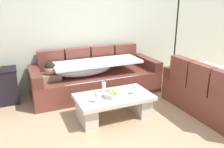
{
  "coord_description": "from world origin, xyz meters",
  "views": [
    {
      "loc": [
        -1.61,
        -2.56,
        1.84
      ],
      "look_at": [
        -0.03,
        1.07,
        0.55
      ],
      "focal_mm": 37.5,
      "sensor_mm": 36.0,
      "label": 1
    }
  ],
  "objects_px": {
    "couch_along_wall": "(94,78)",
    "wine_glass_near_right": "(135,87)",
    "couch_near_window": "(216,94)",
    "wine_glass_near_left": "(97,95)",
    "wine_glass_far_back": "(104,85)",
    "coffee_table": "(114,103)",
    "floor_lamp": "(175,33)",
    "open_magazine": "(132,90)",
    "fruit_bowl": "(112,94)"
  },
  "relations": [
    {
      "from": "wine_glass_near_right",
      "to": "wine_glass_far_back",
      "type": "relative_size",
      "value": 1.0
    },
    {
      "from": "coffee_table",
      "to": "couch_along_wall",
      "type": "bearing_deg",
      "value": 87.4
    },
    {
      "from": "couch_near_window",
      "to": "coffee_table",
      "type": "xyz_separation_m",
      "value": [
        -1.61,
        0.52,
        -0.1
      ]
    },
    {
      "from": "wine_glass_far_back",
      "to": "coffee_table",
      "type": "bearing_deg",
      "value": -63.83
    },
    {
      "from": "wine_glass_near_left",
      "to": "wine_glass_near_right",
      "type": "bearing_deg",
      "value": 3.79
    },
    {
      "from": "wine_glass_far_back",
      "to": "floor_lamp",
      "type": "relative_size",
      "value": 0.09
    },
    {
      "from": "couch_near_window",
      "to": "open_magazine",
      "type": "xyz_separation_m",
      "value": [
        -1.26,
        0.58,
        0.05
      ]
    },
    {
      "from": "open_magazine",
      "to": "floor_lamp",
      "type": "height_order",
      "value": "floor_lamp"
    },
    {
      "from": "couch_near_window",
      "to": "wine_glass_near_right",
      "type": "relative_size",
      "value": 10.56
    },
    {
      "from": "open_magazine",
      "to": "fruit_bowl",
      "type": "bearing_deg",
      "value": -162.07
    },
    {
      "from": "couch_along_wall",
      "to": "couch_near_window",
      "type": "xyz_separation_m",
      "value": [
        1.56,
        -1.6,
        0.01
      ]
    },
    {
      "from": "couch_along_wall",
      "to": "wine_glass_near_left",
      "type": "xyz_separation_m",
      "value": [
        -0.38,
        -1.22,
        0.17
      ]
    },
    {
      "from": "couch_along_wall",
      "to": "wine_glass_far_back",
      "type": "bearing_deg",
      "value": -99.09
    },
    {
      "from": "wine_glass_near_left",
      "to": "floor_lamp",
      "type": "height_order",
      "value": "floor_lamp"
    },
    {
      "from": "wine_glass_near_left",
      "to": "couch_along_wall",
      "type": "bearing_deg",
      "value": 72.53
    },
    {
      "from": "couch_along_wall",
      "to": "wine_glass_near_right",
      "type": "height_order",
      "value": "couch_along_wall"
    },
    {
      "from": "couch_near_window",
      "to": "coffee_table",
      "type": "relative_size",
      "value": 1.46
    },
    {
      "from": "wine_glass_near_left",
      "to": "wine_glass_near_right",
      "type": "height_order",
      "value": "same"
    },
    {
      "from": "wine_glass_near_right",
      "to": "floor_lamp",
      "type": "distance_m",
      "value": 1.99
    },
    {
      "from": "open_magazine",
      "to": "floor_lamp",
      "type": "bearing_deg",
      "value": 34.7
    },
    {
      "from": "open_magazine",
      "to": "couch_along_wall",
      "type": "bearing_deg",
      "value": 110.28
    },
    {
      "from": "wine_glass_near_left",
      "to": "floor_lamp",
      "type": "bearing_deg",
      "value": 26.67
    },
    {
      "from": "wine_glass_near_left",
      "to": "wine_glass_far_back",
      "type": "distance_m",
      "value": 0.41
    },
    {
      "from": "couch_near_window",
      "to": "wine_glass_near_right",
      "type": "xyz_separation_m",
      "value": [
        -1.29,
        0.42,
        0.16
      ]
    },
    {
      "from": "couch_along_wall",
      "to": "floor_lamp",
      "type": "relative_size",
      "value": 1.29
    },
    {
      "from": "fruit_bowl",
      "to": "wine_glass_far_back",
      "type": "relative_size",
      "value": 1.69
    },
    {
      "from": "fruit_bowl",
      "to": "wine_glass_near_left",
      "type": "bearing_deg",
      "value": -161.64
    },
    {
      "from": "wine_glass_far_back",
      "to": "wine_glass_near_right",
      "type": "bearing_deg",
      "value": -34.33
    },
    {
      "from": "open_magazine",
      "to": "floor_lamp",
      "type": "distance_m",
      "value": 1.93
    },
    {
      "from": "coffee_table",
      "to": "floor_lamp",
      "type": "height_order",
      "value": "floor_lamp"
    },
    {
      "from": "wine_glass_near_left",
      "to": "wine_glass_near_right",
      "type": "distance_m",
      "value": 0.66
    },
    {
      "from": "wine_glass_near_left",
      "to": "wine_glass_far_back",
      "type": "xyz_separation_m",
      "value": [
        0.24,
        0.33,
        0.0
      ]
    },
    {
      "from": "couch_along_wall",
      "to": "wine_glass_near_right",
      "type": "xyz_separation_m",
      "value": [
        0.27,
        -1.18,
        0.17
      ]
    },
    {
      "from": "fruit_bowl",
      "to": "wine_glass_near_left",
      "type": "xyz_separation_m",
      "value": [
        -0.29,
        -0.1,
        0.07
      ]
    },
    {
      "from": "couch_near_window",
      "to": "wine_glass_near_left",
      "type": "xyz_separation_m",
      "value": [
        -1.95,
        0.38,
        0.16
      ]
    },
    {
      "from": "couch_near_window",
      "to": "couch_along_wall",
      "type": "bearing_deg",
      "value": 44.34
    },
    {
      "from": "coffee_table",
      "to": "wine_glass_far_back",
      "type": "height_order",
      "value": "wine_glass_far_back"
    },
    {
      "from": "wine_glass_near_right",
      "to": "wine_glass_far_back",
      "type": "xyz_separation_m",
      "value": [
        -0.42,
        0.28,
        0.0
      ]
    },
    {
      "from": "wine_glass_near_right",
      "to": "floor_lamp",
      "type": "height_order",
      "value": "floor_lamp"
    },
    {
      "from": "floor_lamp",
      "to": "wine_glass_near_right",
      "type": "bearing_deg",
      "value": -145.55
    },
    {
      "from": "wine_glass_near_left",
      "to": "wine_glass_far_back",
      "type": "relative_size",
      "value": 1.0
    },
    {
      "from": "wine_glass_near_right",
      "to": "floor_lamp",
      "type": "relative_size",
      "value": 0.09
    },
    {
      "from": "couch_near_window",
      "to": "fruit_bowl",
      "type": "relative_size",
      "value": 6.26
    },
    {
      "from": "coffee_table",
      "to": "floor_lamp",
      "type": "xyz_separation_m",
      "value": [
        1.89,
        0.98,
        0.88
      ]
    },
    {
      "from": "couch_along_wall",
      "to": "coffee_table",
      "type": "relative_size",
      "value": 2.09
    },
    {
      "from": "fruit_bowl",
      "to": "open_magazine",
      "type": "height_order",
      "value": "fruit_bowl"
    },
    {
      "from": "wine_glass_near_left",
      "to": "coffee_table",
      "type": "bearing_deg",
      "value": 22.34
    },
    {
      "from": "floor_lamp",
      "to": "wine_glass_far_back",
      "type": "bearing_deg",
      "value": -158.32
    },
    {
      "from": "wine_glass_far_back",
      "to": "floor_lamp",
      "type": "distance_m",
      "value": 2.22
    },
    {
      "from": "wine_glass_near_left",
      "to": "fruit_bowl",
      "type": "bearing_deg",
      "value": 18.36
    }
  ]
}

